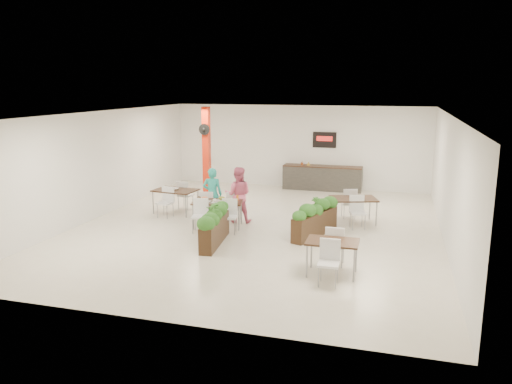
# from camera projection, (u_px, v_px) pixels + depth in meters

# --- Properties ---
(ground) EXTENTS (12.00, 12.00, 0.00)m
(ground) POSITION_uv_depth(u_px,v_px,m) (257.00, 227.00, 14.18)
(ground) COLOR beige
(ground) RESTS_ON ground
(room_shell) EXTENTS (10.10, 12.10, 3.22)m
(room_shell) POSITION_uv_depth(u_px,v_px,m) (257.00, 157.00, 13.75)
(room_shell) COLOR white
(room_shell) RESTS_ON ground
(red_column) EXTENTS (0.40, 0.41, 3.20)m
(red_column) POSITION_uv_depth(u_px,v_px,m) (206.00, 150.00, 18.20)
(red_column) COLOR #B6210C
(red_column) RESTS_ON ground
(service_counter) EXTENTS (3.00, 0.64, 2.20)m
(service_counter) POSITION_uv_depth(u_px,v_px,m) (322.00, 177.00, 19.12)
(service_counter) COLOR #2A2825
(service_counter) RESTS_ON ground
(main_table) EXTENTS (1.53, 1.83, 0.92)m
(main_table) POSITION_uv_depth(u_px,v_px,m) (217.00, 205.00, 14.10)
(main_table) COLOR black
(main_table) RESTS_ON ground
(diner_man) EXTENTS (0.64, 0.49, 1.58)m
(diner_man) POSITION_uv_depth(u_px,v_px,m) (212.00, 194.00, 14.79)
(diner_man) COLOR teal
(diner_man) RESTS_ON ground
(diner_woman) EXTENTS (0.91, 0.77, 1.64)m
(diner_woman) POSITION_uv_depth(u_px,v_px,m) (238.00, 195.00, 14.57)
(diner_woman) COLOR pink
(diner_woman) RESTS_ON ground
(planter_left) EXTENTS (0.59, 2.03, 1.07)m
(planter_left) POSITION_uv_depth(u_px,v_px,m) (215.00, 224.00, 12.62)
(planter_left) COLOR black
(planter_left) RESTS_ON ground
(planter_right) EXTENTS (0.97, 1.93, 1.06)m
(planter_right) POSITION_uv_depth(u_px,v_px,m) (315.00, 217.00, 13.29)
(planter_right) COLOR black
(planter_right) RESTS_ON ground
(side_table_a) EXTENTS (1.40, 1.66, 0.92)m
(side_table_a) POSITION_uv_depth(u_px,v_px,m) (175.00, 193.00, 15.66)
(side_table_a) COLOR black
(side_table_a) RESTS_ON ground
(side_table_b) EXTENTS (1.51, 1.67, 0.92)m
(side_table_b) POSITION_uv_depth(u_px,v_px,m) (353.00, 202.00, 14.51)
(side_table_b) COLOR black
(side_table_b) RESTS_ON ground
(side_table_c) EXTENTS (1.10, 1.62, 0.92)m
(side_table_c) POSITION_uv_depth(u_px,v_px,m) (332.00, 247.00, 10.53)
(side_table_c) COLOR black
(side_table_c) RESTS_ON ground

